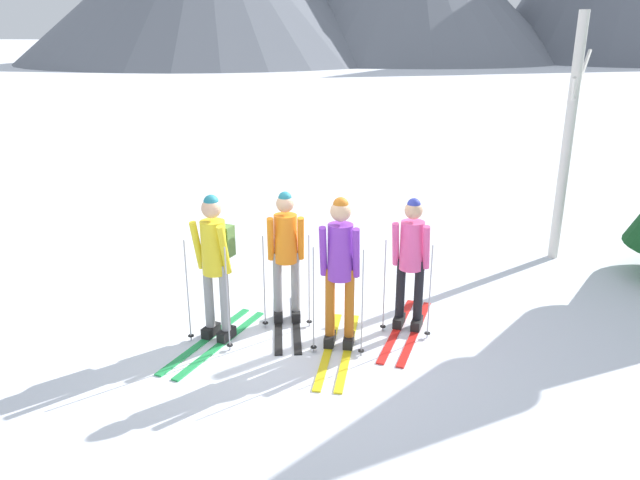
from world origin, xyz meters
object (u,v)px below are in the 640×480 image
(skier_in_pink, at_px, (411,261))
(birch_tree_tall, at_px, (568,138))
(skier_in_yellow, at_px, (215,260))
(skier_in_orange, at_px, (286,250))
(skier_in_purple, at_px, (340,267))

(skier_in_pink, height_order, birch_tree_tall, birch_tree_tall)
(skier_in_yellow, xyz_separation_m, skier_in_orange, (0.67, 0.63, -0.06))
(skier_in_yellow, relative_size, birch_tree_tall, 0.48)
(birch_tree_tall, bearing_deg, skier_in_orange, -140.14)
(skier_in_yellow, bearing_deg, skier_in_purple, 2.92)
(skier_in_yellow, distance_m, skier_in_orange, 0.92)
(skier_in_orange, bearing_deg, birch_tree_tall, 39.86)
(skier_in_yellow, bearing_deg, skier_in_pink, 17.58)
(skier_in_yellow, height_order, skier_in_orange, skier_in_yellow)
(skier_in_purple, relative_size, birch_tree_tall, 0.48)
(skier_in_pink, xyz_separation_m, birch_tree_tall, (2.14, 2.98, 1.02))
(skier_in_orange, relative_size, skier_in_pink, 0.94)
(skier_in_yellow, relative_size, skier_in_orange, 1.08)
(skier_in_yellow, bearing_deg, birch_tree_tall, 40.39)
(skier_in_yellow, xyz_separation_m, skier_in_pink, (2.17, 0.69, -0.10))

